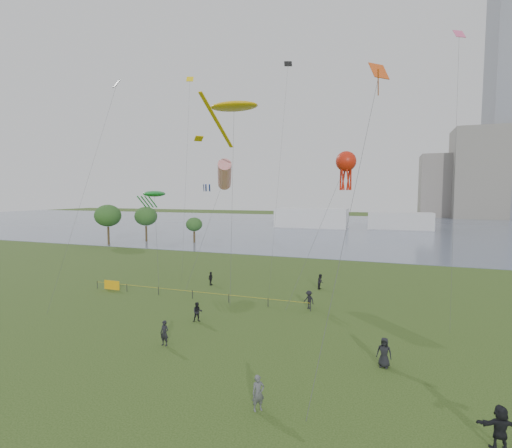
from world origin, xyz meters
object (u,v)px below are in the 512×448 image
(kite_flyer, at_px, (258,393))
(kite_octopus, at_px, (346,162))
(kite_stingray, at_px, (234,107))
(fence, at_px, (141,288))

(kite_flyer, height_order, kite_octopus, kite_octopus)
(kite_flyer, bearing_deg, kite_octopus, 45.24)
(kite_flyer, height_order, kite_stingray, kite_stingray)
(kite_flyer, xyz_separation_m, kite_stingray, (-10.18, 21.10, 18.95))
(fence, distance_m, kite_stingray, 21.70)
(fence, bearing_deg, kite_flyer, -40.48)
(fence, height_order, kite_stingray, kite_stingray)
(fence, relative_size, kite_flyer, 13.68)
(kite_flyer, bearing_deg, kite_stingray, 75.08)
(fence, xyz_separation_m, kite_octopus, (20.32, 6.29, 13.15))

